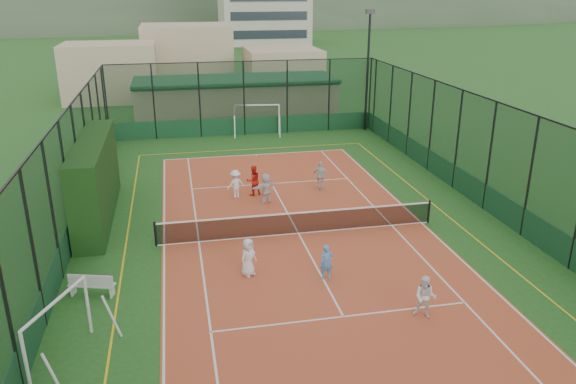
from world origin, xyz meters
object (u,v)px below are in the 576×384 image
futsal_goal_near (59,332)px  child_far_left (236,184)px  coach (253,180)px  child_near_left (248,257)px  floodlight_ne (367,72)px  clubhouse (236,99)px  white_bench (92,284)px  child_far_right (321,176)px  child_far_back (266,188)px  child_near_right (425,297)px  child_near_mid (327,262)px  futsal_goal_far (257,120)px

futsal_goal_near → child_far_left: 13.15m
futsal_goal_near → coach: futsal_goal_near is taller
futsal_goal_near → child_near_left: size_ratio=2.06×
floodlight_ne → coach: 15.57m
clubhouse → white_bench: bearing=-107.0°
futsal_goal_near → child_far_right: 15.85m
child_far_back → child_far_left: bearing=-57.3°
child_near_left → child_far_right: 9.42m
floodlight_ne → white_bench: 26.17m
child_near_left → child_near_right: (4.97, -3.77, -0.01)m
child_near_mid → child_far_back: child_far_back is taller
futsal_goal_far → child_far_back: futsal_goal_far is taller
child_far_left → child_near_mid: bearing=85.8°
futsal_goal_far → futsal_goal_near: bearing=-102.8°
clubhouse → futsal_goal_far: bearing=-80.4°
coach → child_near_right: bearing=92.0°
floodlight_ne → child_near_right: size_ratio=5.96×
floodlight_ne → coach: (-9.76, -11.66, -3.36)m
white_bench → futsal_goal_far: size_ratio=0.49×
child_near_right → child_far_left: (-4.51, 11.60, 0.01)m
white_bench → child_far_right: size_ratio=1.03×
clubhouse → child_near_left: (-2.52, -25.12, -0.87)m
coach → child_far_right: bearing=165.8°
white_bench → futsal_goal_far: futsal_goal_far is taller
child_far_left → child_near_left: bearing=68.2°
child_near_left → floodlight_ne: bearing=21.8°
child_near_mid → coach: bearing=100.7°
child_far_left → child_far_right: bearing=165.3°
child_far_right → child_near_right: bearing=114.7°
floodlight_ne → child_far_left: floodlight_ne is taller
futsal_goal_far → child_near_mid: 20.88m
child_near_left → child_near_mid: child_near_left is taller
white_bench → child_near_mid: child_near_mid is taller
floodlight_ne → child_far_left: 16.33m
futsal_goal_near → futsal_goal_far: 25.52m
white_bench → coach: 10.71m
floodlight_ne → child_near_right: 24.52m
futsal_goal_near → child_near_right: size_ratio=2.08×
futsal_goal_far → child_near_mid: size_ratio=2.50×
clubhouse → child_far_right: clubhouse is taller
coach → child_far_left: bearing=-0.3°
white_bench → child_near_left: size_ratio=1.10×
child_near_mid → child_far_back: bearing=98.7°
child_near_right → clubhouse: bearing=129.0°
futsal_goal_near → coach: (7.02, 11.87, -0.17)m
child_near_right → child_far_right: child_far_right is taller
futsal_goal_far → child_near_right: 23.88m
child_near_left → child_far_back: child_far_back is taller
futsal_goal_far → child_far_back: bearing=-88.9°
clubhouse → child_far_left: clubhouse is taller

